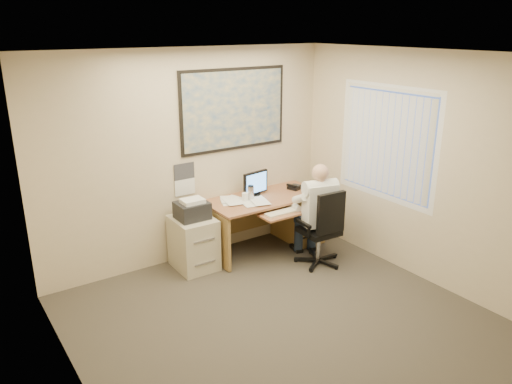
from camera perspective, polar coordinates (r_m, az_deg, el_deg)
room_shell at (r=4.57m, az=5.48°, el=-1.94°), size 4.00×4.50×2.70m
desk at (r=7.00m, az=3.15°, el=-2.43°), size 1.60×0.97×1.07m
world_map at (r=6.56m, az=-2.52°, el=9.40°), size 1.56×0.03×1.06m
wall_calendar at (r=6.40m, az=-8.16°, el=1.45°), size 0.28×0.01×0.42m
window_blinds at (r=6.40m, az=14.66°, el=5.39°), size 0.06×1.40×1.30m
filing_cabinet at (r=6.34m, az=-7.17°, el=-5.27°), size 0.48×0.58×0.93m
office_chair at (r=6.46m, az=7.45°, el=-5.78°), size 0.65×0.65×1.02m
person at (r=6.37m, az=7.10°, el=-2.58°), size 0.73×0.91×1.32m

